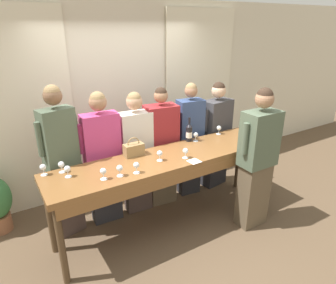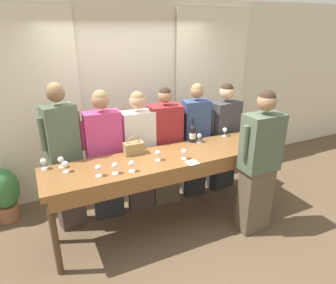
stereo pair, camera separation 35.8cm
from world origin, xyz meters
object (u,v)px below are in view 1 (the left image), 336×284
object	(u,v)px
handbag	(134,149)
guest_olive_jacket	(62,161)
wine_glass_back_right	(67,169)
guest_pink_top	(103,158)
wine_glass_front_mid	(185,151)
wine_glass_center_right	(160,154)
wine_glass_front_left	(43,168)
guest_striped_shirt	(161,148)
guest_beige_cap	(216,135)
wine_glass_near_host	(61,165)
wine_glass_center_left	(103,172)
host_pouring	(257,160)
guest_navy_coat	(190,139)
tasting_bar	(172,163)
wine_glass_front_right	(120,169)
wine_glass_back_mid	(196,135)
wine_bottle	(189,133)
wine_glass_back_left	(219,128)
wine_glass_center_mid	(136,166)
guest_cream_sweater	(136,152)

from	to	relation	value
handbag	guest_olive_jacket	bearing A→B (deg)	158.80
wine_glass_back_right	guest_pink_top	bearing A→B (deg)	39.70
wine_glass_front_mid	wine_glass_center_right	size ratio (longest dim) A/B	1.00
wine_glass_front_left	guest_striped_shirt	bearing A→B (deg)	9.46
guest_olive_jacket	guest_beige_cap	xyz separation A→B (m)	(2.31, 0.00, -0.13)
wine_glass_near_host	guest_striped_shirt	size ratio (longest dim) A/B	0.07
wine_glass_front_mid	wine_glass_center_left	size ratio (longest dim) A/B	1.00
guest_beige_cap	wine_glass_center_left	bearing A→B (deg)	-161.80
handbag	guest_olive_jacket	xyz separation A→B (m)	(-0.77, 0.30, -0.08)
wine_glass_back_right	host_pouring	xyz separation A→B (m)	(2.09, -0.64, -0.15)
handbag	guest_navy_coat	xyz separation A→B (m)	(1.04, 0.30, -0.18)
wine_glass_back_right	wine_glass_near_host	distance (m)	0.14
guest_olive_jacket	host_pouring	distance (m)	2.32
guest_pink_top	guest_beige_cap	world-z (taller)	guest_pink_top
wine_glass_center_right	guest_pink_top	bearing A→B (deg)	129.03
wine_glass_front_mid	host_pouring	xyz separation A→B (m)	(0.80, -0.38, -0.15)
wine_glass_near_host	guest_pink_top	world-z (taller)	guest_pink_top
tasting_bar	wine_glass_front_right	distance (m)	0.76
wine_glass_back_mid	guest_navy_coat	bearing A→B (deg)	67.18
wine_glass_center_left	guest_navy_coat	xyz separation A→B (m)	(1.56, 0.68, -0.19)
guest_olive_jacket	guest_pink_top	xyz separation A→B (m)	(0.49, 0.00, -0.08)
wine_bottle	wine_glass_back_left	size ratio (longest dim) A/B	2.64
wine_glass_back_left	wine_bottle	bearing A→B (deg)	179.49
wine_glass_front_right	wine_glass_near_host	world-z (taller)	same
wine_glass_front_left	wine_glass_center_left	distance (m)	0.65
tasting_bar	guest_striped_shirt	world-z (taller)	guest_striped_shirt
tasting_bar	wine_glass_center_mid	size ratio (longest dim) A/B	23.85
wine_glass_near_host	host_pouring	world-z (taller)	host_pouring
wine_glass_front_right	wine_glass_back_mid	size ratio (longest dim) A/B	1.00
wine_glass_back_left	wine_glass_back_mid	bearing A→B (deg)	-174.11
wine_glass_front_mid	guest_beige_cap	bearing A→B (deg)	33.02
guest_olive_jacket	wine_glass_center_mid	bearing A→B (deg)	-50.38
wine_glass_back_right	wine_glass_back_mid	bearing A→B (deg)	4.05
wine_glass_center_left	guest_olive_jacket	xyz separation A→B (m)	(-0.26, 0.68, -0.09)
wine_glass_front_mid	wine_glass_center_mid	bearing A→B (deg)	-176.51
tasting_bar	wine_bottle	size ratio (longest dim) A/B	9.02
wine_bottle	guest_olive_jacket	distance (m)	1.64
host_pouring	wine_bottle	bearing A→B (deg)	118.75
handbag	guest_striped_shirt	bearing A→B (deg)	28.32
wine_glass_center_left	host_pouring	xyz separation A→B (m)	(1.80, -0.40, -0.15)
guest_olive_jacket	wine_glass_back_right	bearing A→B (deg)	-95.00
tasting_bar	host_pouring	size ratio (longest dim) A/B	1.66
wine_glass_front_left	guest_beige_cap	world-z (taller)	guest_beige_cap
wine_glass_front_left	wine_glass_back_right	bearing A→B (deg)	-39.93
wine_glass_center_left	guest_navy_coat	distance (m)	1.71
guest_cream_sweater	wine_glass_near_host	bearing A→B (deg)	-163.74
wine_bottle	wine_glass_back_mid	xyz separation A→B (m)	(0.07, -0.05, -0.04)
guest_cream_sweater	guest_olive_jacket	bearing A→B (deg)	180.00
wine_bottle	wine_glass_front_left	distance (m)	1.85
tasting_bar	handbag	size ratio (longest dim) A/B	12.66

